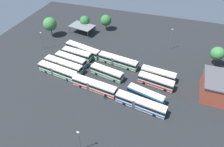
{
  "coord_description": "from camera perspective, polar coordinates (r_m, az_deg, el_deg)",
  "views": [
    {
      "loc": [
        18.15,
        -50.03,
        45.99
      ],
      "look_at": [
        1.52,
        0.32,
        1.47
      ],
      "focal_mm": 32.54,
      "sensor_mm": 36.0,
      "label": 1
    }
  ],
  "objects": [
    {
      "name": "bus_row2_slot1",
      "position": [
        62.17,
        9.44,
        -6.0
      ],
      "size": [
        11.93,
        5.3,
        3.39
      ],
      "color": "teal",
      "rests_on": "ground_plane"
    },
    {
      "name": "bus_row1_slot4",
      "position": [
        74.45,
        1.65,
        3.58
      ],
      "size": [
        15.22,
        4.87,
        3.39
      ],
      "color": "silver",
      "rests_on": "ground_plane"
    },
    {
      "name": "lamp_post_far_corner",
      "position": [
        84.53,
        16.08,
        9.39
      ],
      "size": [
        0.56,
        0.28,
        9.21
      ],
      "color": "slate",
      "rests_on": "ground_plane"
    },
    {
      "name": "depot_building",
      "position": [
        69.43,
        27.14,
        -3.27
      ],
      "size": [
        8.44,
        11.84,
        6.55
      ],
      "color": "#99422D",
      "rests_on": "ground_plane"
    },
    {
      "name": "bus_row0_slot3",
      "position": [
        79.14,
        -9.81,
        5.42
      ],
      "size": [
        12.03,
        4.06,
        3.39
      ],
      "color": "silver",
      "rests_on": "ground_plane"
    },
    {
      "name": "lamp_post_by_building",
      "position": [
        49.91,
        -9.18,
        -17.99
      ],
      "size": [
        0.56,
        0.28,
        7.29
      ],
      "color": "slate",
      "rests_on": "ground_plane"
    },
    {
      "name": "maintenance_shelter",
      "position": [
        95.27,
        -8.41,
        13.06
      ],
      "size": [
        11.82,
        8.6,
        3.62
      ],
      "color": "slate",
      "rests_on": "ground_plane"
    },
    {
      "name": "ground_plane",
      "position": [
        70.34,
        -1.26,
        -0.83
      ],
      "size": [
        111.5,
        111.5,
        0.0
      ],
      "primitive_type": "plane",
      "color": "black"
    },
    {
      "name": "tree_north_edge",
      "position": [
        94.58,
        -17.04,
        13.12
      ],
      "size": [
        5.83,
        5.83,
        8.73
      ],
      "color": "brown",
      "rests_on": "ground_plane"
    },
    {
      "name": "puddle_back_corner",
      "position": [
        63.05,
        -1.67,
        -6.83
      ],
      "size": [
        1.64,
        1.64,
        0.01
      ],
      "primitive_type": "cylinder",
      "color": "black",
      "rests_on": "ground_plane"
    },
    {
      "name": "lamp_post_mid_lot",
      "position": [
        86.93,
        -18.94,
        8.96
      ],
      "size": [
        0.56,
        0.28,
        7.45
      ],
      "color": "slate",
      "rests_on": "ground_plane"
    },
    {
      "name": "tree_south_edge",
      "position": [
        97.74,
        -7.67,
        14.45
      ],
      "size": [
        4.54,
        4.54,
        6.65
      ],
      "color": "brown",
      "rests_on": "ground_plane"
    },
    {
      "name": "tree_northwest",
      "position": [
        96.44,
        -1.7,
        14.69
      ],
      "size": [
        4.99,
        4.99,
        7.28
      ],
      "color": "brown",
      "rests_on": "ground_plane"
    },
    {
      "name": "bus_row0_slot0",
      "position": [
        72.33,
        -15.03,
        0.74
      ],
      "size": [
        15.22,
        4.73,
        3.39
      ],
      "color": "silver",
      "rests_on": "ground_plane"
    },
    {
      "name": "bus_row0_slot4",
      "position": [
        81.46,
        -8.24,
        6.71
      ],
      "size": [
        15.19,
        5.95,
        3.39
      ],
      "color": "silver",
      "rests_on": "ground_plane"
    },
    {
      "name": "bus_row1_slot0",
      "position": [
        64.52,
        -5.03,
        -3.41
      ],
      "size": [
        15.21,
        4.54,
        3.39
      ],
      "color": "silver",
      "rests_on": "ground_plane"
    },
    {
      "name": "bus_row0_slot2",
      "position": [
        76.55,
        -11.46,
        3.85
      ],
      "size": [
        12.66,
        4.51,
        3.39
      ],
      "color": "silver",
      "rests_on": "ground_plane"
    },
    {
      "name": "bus_row2_slot4",
      "position": [
        70.24,
        12.85,
        -0.17
      ],
      "size": [
        11.83,
        3.93,
        3.39
      ],
      "color": "silver",
      "rests_on": "ground_plane"
    },
    {
      "name": "bus_row0_slot1",
      "position": [
        74.55,
        -13.45,
        2.4
      ],
      "size": [
        15.22,
        4.78,
        3.39
      ],
      "color": "silver",
      "rests_on": "ground_plane"
    },
    {
      "name": "puddle_front_lane",
      "position": [
        69.9,
        13.92,
        -2.57
      ],
      "size": [
        2.42,
        2.42,
        0.01
      ],
      "primitive_type": "cylinder",
      "color": "black",
      "rests_on": "ground_plane"
    },
    {
      "name": "bus_row2_slot3",
      "position": [
        67.26,
        12.24,
        -2.18
      ],
      "size": [
        11.88,
        4.36,
        3.39
      ],
      "color": "silver",
      "rests_on": "ground_plane"
    },
    {
      "name": "bus_row2_slot0",
      "position": [
        59.61,
        7.98,
        -8.37
      ],
      "size": [
        15.22,
        4.83,
        3.39
      ],
      "color": "silver",
      "rests_on": "ground_plane"
    },
    {
      "name": "bus_row1_slot2",
      "position": [
        69.19,
        -1.46,
        0.3
      ],
      "size": [
        11.94,
        4.82,
        3.39
      ],
      "color": "silver",
      "rests_on": "ground_plane"
    },
    {
      "name": "tree_east_edge",
      "position": [
        81.47,
        27.5,
        5.01
      ],
      "size": [
        4.8,
        4.8,
        7.57
      ],
      "color": "brown",
      "rests_on": "ground_plane"
    }
  ]
}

